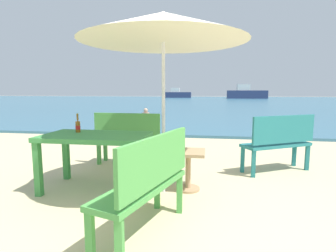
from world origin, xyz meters
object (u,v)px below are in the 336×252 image
object	(u,v)px
boat_barge	(246,93)
beer_bottle_amber	(78,126)
patio_umbrella	(163,27)
bench_green_right	(129,135)
side_table_wood	(188,164)
swimmer_person	(146,113)
boat_sailboat	(177,94)
picnic_table_green	(96,142)
bench_green_left	(148,179)
bench_teal_center	(279,140)

from	to	relation	value
boat_barge	beer_bottle_amber	bearing A→B (deg)	-100.47
patio_umbrella	bench_green_right	bearing A→B (deg)	125.28
beer_bottle_amber	bench_green_right	xyz separation A→B (m)	(0.39, 1.10, -0.31)
side_table_wood	swimmer_person	world-z (taller)	side_table_wood
bench_green_right	boat_barge	bearing A→B (deg)	79.79
side_table_wood	boat_sailboat	xyz separation A→B (m)	(-5.44, 43.78, 0.35)
side_table_wood	boat_sailboat	bearing A→B (deg)	97.08
picnic_table_green	patio_umbrella	bearing A→B (deg)	2.80
patio_umbrella	bench_green_left	xyz separation A→B (m)	(0.05, -1.09, -1.58)
picnic_table_green	beer_bottle_amber	size ratio (longest dim) A/B	5.28
picnic_table_green	boat_barge	bearing A→B (deg)	80.00
bench_green_left	boat_barge	bearing A→B (deg)	81.51
swimmer_person	boat_barge	distance (m)	32.90
beer_bottle_amber	bench_green_right	world-z (taller)	beer_bottle_amber
patio_umbrella	boat_barge	bearing A→B (deg)	81.23
bench_green_left	bench_green_right	world-z (taller)	same
side_table_wood	bench_green_left	bearing A→B (deg)	-102.48
boat_sailboat	bench_teal_center	bearing A→B (deg)	-80.91
beer_bottle_amber	bench_green_left	world-z (taller)	beer_bottle_amber
bench_green_left	boat_sailboat	distance (m)	45.29
bench_teal_center	swimmer_person	world-z (taller)	bench_teal_center
boat_barge	bench_green_right	bearing A→B (deg)	-100.21
boat_barge	patio_umbrella	bearing A→B (deg)	-98.77
side_table_wood	swimmer_person	xyz separation A→B (m)	(-2.80, 9.16, -0.11)
beer_bottle_amber	boat_sailboat	bearing A→B (deg)	95.07
side_table_wood	patio_umbrella	bearing A→B (deg)	-158.93
picnic_table_green	bench_green_right	bearing A→B (deg)	86.79
beer_bottle_amber	bench_green_left	distance (m)	1.77
picnic_table_green	boat_sailboat	distance (m)	44.15
beer_bottle_amber	boat_sailboat	distance (m)	43.99
side_table_wood	bench_green_left	xyz separation A→B (m)	(-0.27, -1.21, 0.19)
bench_teal_center	boat_barge	world-z (taller)	boat_barge
beer_bottle_amber	bench_green_left	size ratio (longest dim) A/B	0.21
picnic_table_green	beer_bottle_amber	distance (m)	0.40
patio_umbrella	boat_barge	world-z (taller)	boat_barge
beer_bottle_amber	side_table_wood	distance (m)	1.63
bench_green_left	swimmer_person	xyz separation A→B (m)	(-2.53, 10.37, -0.30)
side_table_wood	bench_green_right	world-z (taller)	bench_green_right
bench_green_left	boat_barge	xyz separation A→B (m)	(6.28, 42.06, 0.35)
beer_bottle_amber	bench_teal_center	bearing A→B (deg)	19.49
bench_green_left	boat_sailboat	size ratio (longest dim) A/B	0.26
beer_bottle_amber	bench_green_right	bearing A→B (deg)	70.50
side_table_wood	bench_green_right	distance (m)	1.59
bench_teal_center	bench_green_left	world-z (taller)	same
beer_bottle_amber	side_table_wood	world-z (taller)	beer_bottle_amber
bench_green_left	boat_sailboat	bearing A→B (deg)	96.55
picnic_table_green	patio_umbrella	world-z (taller)	patio_umbrella
bench_green_left	picnic_table_green	bearing A→B (deg)	132.67
bench_teal_center	bench_green_right	size ratio (longest dim) A/B	1.01
beer_bottle_amber	patio_umbrella	xyz separation A→B (m)	(1.23, -0.09, 1.26)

